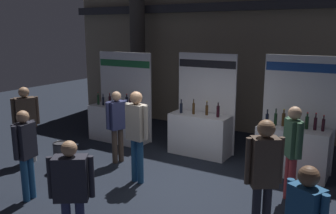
{
  "coord_description": "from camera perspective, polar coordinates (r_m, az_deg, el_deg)",
  "views": [
    {
      "loc": [
        3.22,
        -5.43,
        2.97
      ],
      "look_at": [
        -0.62,
        0.95,
        1.36
      ],
      "focal_mm": 38.14,
      "sensor_mm": 36.0,
      "label": 1
    }
  ],
  "objects": [
    {
      "name": "visitor_7",
      "position": [
        6.72,
        -21.82,
        -6.12
      ],
      "size": [
        0.28,
        0.5,
        1.63
      ],
      "rotation": [
        0.0,
        0.0,
        1.73
      ],
      "color": "navy",
      "rests_on": "ground_plane"
    },
    {
      "name": "exhibitor_booth_2",
      "position": [
        7.91,
        19.33,
        -5.84
      ],
      "size": [
        1.49,
        0.66,
        2.47
      ],
      "color": "white",
      "rests_on": "ground_plane"
    },
    {
      "name": "visitor_6",
      "position": [
        5.01,
        -15.18,
        -12.1
      ],
      "size": [
        0.52,
        0.46,
        1.58
      ],
      "rotation": [
        0.0,
        0.0,
        0.6
      ],
      "color": "navy",
      "rests_on": "ground_plane"
    },
    {
      "name": "exhibitor_booth_1",
      "position": [
        8.7,
        5.21,
        -3.63
      ],
      "size": [
        1.52,
        0.66,
        2.43
      ],
      "color": "white",
      "rests_on": "ground_plane"
    },
    {
      "name": "visitor_4",
      "position": [
        6.56,
        19.24,
        -5.97
      ],
      "size": [
        0.37,
        0.44,
        1.71
      ],
      "rotation": [
        0.0,
        0.0,
        2.18
      ],
      "color": "maroon",
      "rests_on": "ground_plane"
    },
    {
      "name": "hall_colonnade",
      "position": [
        10.48,
        13.5,
        13.42
      ],
      "size": [
        12.65,
        1.03,
        6.58
      ],
      "color": "gray",
      "rests_on": "ground_plane"
    },
    {
      "name": "visitor_8",
      "position": [
        8.1,
        -8.15,
        -2.14
      ],
      "size": [
        0.37,
        0.52,
        1.65
      ],
      "rotation": [
        0.0,
        0.0,
        4.38
      ],
      "color": "#47382D",
      "rests_on": "ground_plane"
    },
    {
      "name": "trash_bin",
      "position": [
        8.11,
        -16.65,
        -7.53
      ],
      "size": [
        0.34,
        0.34,
        0.62
      ],
      "color": "#38383D",
      "rests_on": "ground_plane"
    },
    {
      "name": "ground_plane",
      "position": [
        6.98,
        0.35,
        -13.01
      ],
      "size": [
        25.29,
        25.29,
        0.0
      ],
      "primitive_type": "plane",
      "color": "black"
    },
    {
      "name": "visitor_3",
      "position": [
        6.95,
        -5.03,
        -3.44
      ],
      "size": [
        0.54,
        0.28,
        1.83
      ],
      "rotation": [
        0.0,
        0.0,
        3.02
      ],
      "color": "navy",
      "rests_on": "ground_plane"
    },
    {
      "name": "exhibitor_booth_0",
      "position": [
        9.8,
        -7.78,
        -1.96
      ],
      "size": [
        1.71,
        0.66,
        2.39
      ],
      "color": "white",
      "rests_on": "ground_plane"
    },
    {
      "name": "visitor_0",
      "position": [
        5.13,
        15.04,
        -9.83
      ],
      "size": [
        0.45,
        0.4,
        1.81
      ],
      "rotation": [
        0.0,
        0.0,
        0.6
      ],
      "color": "#23232D",
      "rests_on": "ground_plane"
    },
    {
      "name": "visitor_5",
      "position": [
        8.63,
        -21.76,
        -1.53
      ],
      "size": [
        0.42,
        0.52,
        1.74
      ],
      "rotation": [
        0.0,
        0.0,
        4.2
      ],
      "color": "silver",
      "rests_on": "ground_plane"
    }
  ]
}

